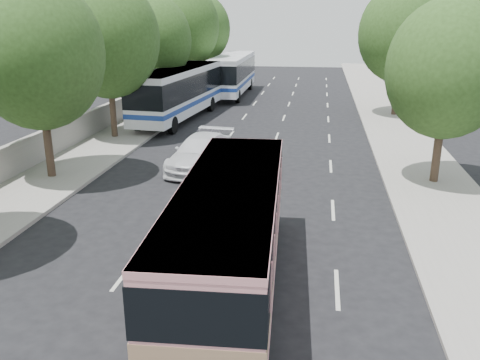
% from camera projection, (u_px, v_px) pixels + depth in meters
% --- Properties ---
extents(ground, '(120.00, 120.00, 0.00)m').
position_uv_depth(ground, '(204.00, 247.00, 16.47)').
color(ground, black).
rests_on(ground, ground).
extents(sidewalk_left, '(4.00, 90.00, 0.15)m').
position_uv_depth(sidewalk_left, '(150.00, 118.00, 36.47)').
color(sidewalk_left, '#9E998E').
rests_on(sidewalk_left, ground).
extents(sidewalk_right, '(4.00, 90.00, 0.12)m').
position_uv_depth(sidewalk_right, '(394.00, 126.00, 33.99)').
color(sidewalk_right, '#9E998E').
rests_on(sidewalk_right, ground).
extents(low_wall, '(0.30, 90.00, 1.50)m').
position_uv_depth(low_wall, '(125.00, 106.00, 36.47)').
color(low_wall, '#9E998E').
rests_on(low_wall, sidewalk_left).
extents(tree_left_b, '(5.70, 5.70, 8.88)m').
position_uv_depth(tree_left_b, '(38.00, 49.00, 21.47)').
color(tree_left_b, '#38281E').
rests_on(tree_left_b, ground).
extents(tree_left_c, '(6.00, 6.00, 9.35)m').
position_uv_depth(tree_left_c, '(108.00, 34.00, 28.91)').
color(tree_left_c, '#38281E').
rests_on(tree_left_c, ground).
extents(tree_left_d, '(5.52, 5.52, 8.60)m').
position_uv_depth(tree_left_d, '(154.00, 37.00, 36.56)').
color(tree_left_d, '#38281E').
rests_on(tree_left_d, ground).
extents(tree_left_e, '(6.30, 6.30, 9.82)m').
position_uv_depth(tree_left_e, '(183.00, 23.00, 43.81)').
color(tree_left_e, '#38281E').
rests_on(tree_left_e, ground).
extents(tree_left_f, '(5.88, 5.88, 9.16)m').
position_uv_depth(tree_left_f, '(202.00, 26.00, 51.49)').
color(tree_left_f, '#38281E').
rests_on(tree_left_f, ground).
extents(tree_right_near, '(5.10, 5.10, 7.95)m').
position_uv_depth(tree_right_near, '(450.00, 65.00, 21.03)').
color(tree_right_near, '#38281E').
rests_on(tree_right_near, ground).
extents(tree_right_far, '(6.00, 6.00, 9.35)m').
position_uv_depth(tree_right_far, '(403.00, 30.00, 35.72)').
color(tree_right_far, '#38281E').
rests_on(tree_right_far, ground).
extents(pink_bus, '(2.97, 9.86, 3.11)m').
position_uv_depth(pink_bus, '(230.00, 225.00, 13.33)').
color(pink_bus, pink).
rests_on(pink_bus, ground).
extents(pink_taxi, '(2.12, 4.91, 1.65)m').
position_uv_depth(pink_taxi, '(236.00, 164.00, 22.66)').
color(pink_taxi, '#EB1487').
rests_on(pink_taxi, ground).
extents(white_pickup, '(2.79, 5.65, 1.58)m').
position_uv_depth(white_pickup, '(201.00, 152.00, 24.71)').
color(white_pickup, silver).
rests_on(white_pickup, ground).
extents(tour_coach_front, '(3.74, 12.37, 3.64)m').
position_uv_depth(tour_coach_front, '(179.00, 89.00, 35.57)').
color(tour_coach_front, white).
rests_on(tour_coach_front, ground).
extents(tour_coach_rear, '(2.69, 12.12, 3.62)m').
position_uv_depth(tour_coach_rear, '(233.00, 71.00, 46.65)').
color(tour_coach_rear, white).
rests_on(tour_coach_rear, ground).
extents(taxi_roof_sign, '(0.56, 0.20, 0.18)m').
position_uv_depth(taxi_roof_sign, '(236.00, 144.00, 22.37)').
color(taxi_roof_sign, silver).
rests_on(taxi_roof_sign, pink_taxi).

